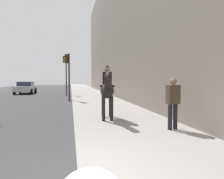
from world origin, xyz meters
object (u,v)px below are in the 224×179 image
Objects in this scene: car_near_lane at (26,87)px; traffic_light_near_curb at (68,69)px; pedestrian_greeting at (173,100)px; traffic_light_far_curb at (65,69)px; mounted_horse_near at (107,89)px.

traffic_light_near_curb is (-9.90, -5.16, 1.78)m from car_near_lane.
traffic_light_near_curb is at bearing 28.56° from car_near_lane.
traffic_light_near_curb reaches higher than pedestrian_greeting.
pedestrian_greeting is 11.16m from traffic_light_near_curb.
car_near_lane is 7.05m from traffic_light_far_curb.
pedestrian_greeting reaches higher than car_near_lane.
mounted_horse_near is 2.83m from pedestrian_greeting.
traffic_light_far_curb is (15.70, 3.80, 1.68)m from pedestrian_greeting.
pedestrian_greeting is 0.45× the size of traffic_light_near_curb.
traffic_light_near_curb is at bearing 11.71° from pedestrian_greeting.
mounted_horse_near is 19.49m from car_near_lane.
car_near_lane is at bearing 16.30° from pedestrian_greeting.
traffic_light_near_curb reaches higher than mounted_horse_near.
mounted_horse_near is at bearing -171.67° from traffic_light_far_curb.
mounted_horse_near is 13.75m from traffic_light_far_curb.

